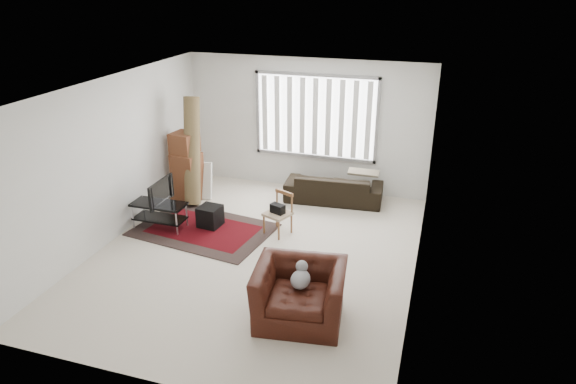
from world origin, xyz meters
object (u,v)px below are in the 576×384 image
Objects in this scene: side_chair at (278,211)px; tv_stand at (159,210)px; moving_boxes at (187,169)px; sofa at (334,184)px; armchair at (300,290)px.

tv_stand is at bearing -145.60° from side_chair.
sofa is (2.81, 0.76, -0.27)m from moving_boxes.
sofa is 2.56× the size of side_chair.
sofa is at bearing 92.19° from side_chair.
moving_boxes reaches higher than armchair.
tv_stand is 0.50× the size of sofa.
sofa is 1.76m from side_chair.
sofa is 1.49× the size of armchair.
side_chair is (2.20, -0.89, -0.22)m from moving_boxes.
side_chair reaches higher than tv_stand.
moving_boxes is at bearing 10.59° from sofa.
moving_boxes reaches higher than sofa.
side_chair is (-0.61, -1.65, 0.05)m from sofa.
armchair is at bearing 91.64° from sofa.
tv_stand is 3.56m from armchair.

